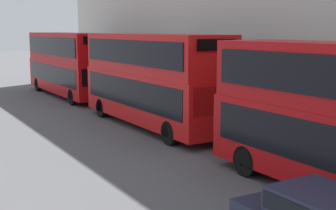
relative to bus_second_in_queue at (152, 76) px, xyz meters
name	(u,v)px	position (x,y,z in m)	size (l,w,h in m)	color
bus_second_in_queue	(152,76)	(0.00, 0.00, 0.00)	(2.59, 10.32, 4.45)	red
bus_third_in_queue	(68,62)	(0.00, 12.19, -0.02)	(2.59, 11.06, 4.42)	#B20C0F
pedestrian	(210,110)	(2.60, -1.10, -1.69)	(0.36, 0.36, 1.66)	maroon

